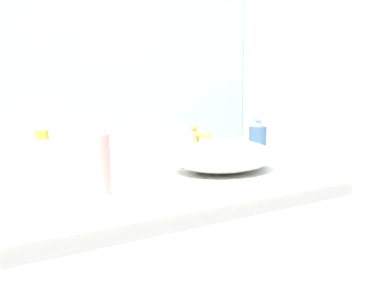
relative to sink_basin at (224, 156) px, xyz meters
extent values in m
cube|color=silver|center=(-0.30, 0.34, 0.40)|extent=(6.00, 0.06, 2.60)
cube|color=white|center=(-0.28, 0.01, -0.49)|extent=(1.37, 0.54, 0.81)
cube|color=silver|center=(-0.28, 0.01, -0.07)|extent=(1.41, 0.58, 0.03)
cube|color=#B2BCC6|center=(-0.28, 0.30, 0.45)|extent=(1.22, 0.01, 1.01)
ellipsoid|color=silver|center=(0.00, 0.00, 0.00)|extent=(0.39, 0.32, 0.12)
cylinder|color=gold|center=(0.00, 0.19, 0.01)|extent=(0.02, 0.02, 0.13)
cylinder|color=gold|center=(0.00, 0.14, 0.06)|extent=(0.02, 0.10, 0.02)
sphere|color=gold|center=(0.00, 0.20, 0.09)|extent=(0.03, 0.03, 0.03)
cylinder|color=#496A90|center=(0.28, 0.14, 0.01)|extent=(0.07, 0.07, 0.14)
cylinder|color=silver|center=(0.28, 0.14, 0.09)|extent=(0.03, 0.03, 0.02)
sphere|color=silver|center=(0.28, 0.14, 0.12)|extent=(0.04, 0.04, 0.04)
cylinder|color=silver|center=(0.28, 0.13, 0.12)|extent=(0.02, 0.02, 0.02)
cylinder|color=white|center=(-0.63, 0.04, 0.02)|extent=(0.05, 0.05, 0.16)
cylinder|color=gold|center=(-0.63, 0.04, 0.11)|extent=(0.04, 0.04, 0.03)
cylinder|color=#D39E9A|center=(-0.50, -0.07, 0.03)|extent=(0.07, 0.07, 0.17)
cylinder|color=silver|center=(-0.50, -0.07, 0.13)|extent=(0.05, 0.05, 0.03)
cube|color=silver|center=(-0.35, 0.09, 0.00)|extent=(0.13, 0.13, 0.12)
cone|color=white|center=(-0.35, 0.09, 0.08)|extent=(0.07, 0.07, 0.04)
camera|label=1|loc=(-0.89, -1.19, 0.24)|focal=38.51mm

